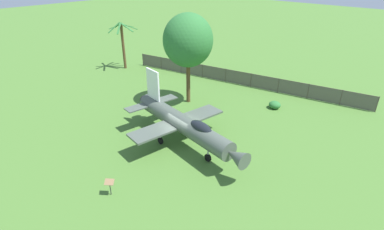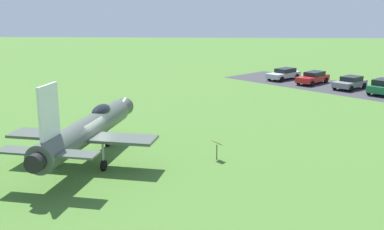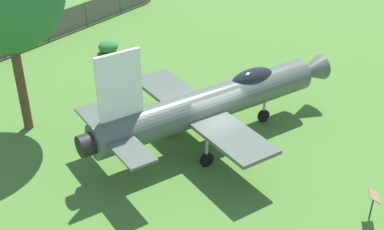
# 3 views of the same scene
# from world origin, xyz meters

# --- Properties ---
(ground_plane) EXTENTS (200.00, 200.00, 0.00)m
(ground_plane) POSITION_xyz_m (0.00, 0.00, 0.00)
(ground_plane) COLOR #47722D
(parking_strip) EXTENTS (29.54, 29.21, 0.00)m
(parking_strip) POSITION_xyz_m (23.36, 23.41, 0.00)
(parking_strip) COLOR #38383D
(parking_strip) RESTS_ON ground_plane
(display_jet) EXTENTS (8.65, 12.66, 5.29)m
(display_jet) POSITION_xyz_m (0.05, 0.34, 1.96)
(display_jet) COLOR #4C564C
(display_jet) RESTS_ON ground_plane
(info_plaque) EXTENTS (0.68, 0.72, 1.14)m
(info_plaque) POSITION_xyz_m (7.53, 0.87, 0.85)
(info_plaque) COLOR #333333
(info_plaque) RESTS_ON ground_plane
(parked_car_gray) EXTENTS (4.27, 4.27, 1.36)m
(parked_car_gray) POSITION_xyz_m (22.04, 24.82, 0.72)
(parked_car_gray) COLOR slate
(parked_car_gray) RESTS_ON ground_plane
(parked_car_red) EXTENTS (4.45, 4.71, 1.38)m
(parked_car_red) POSITION_xyz_m (18.76, 28.05, 0.73)
(parked_car_red) COLOR red
(parked_car_red) RESTS_ON ground_plane
(parked_car_silver) EXTENTS (4.56, 4.62, 1.35)m
(parked_car_silver) POSITION_xyz_m (15.85, 30.92, 0.72)
(parked_car_silver) COLOR #B2B5BA
(parked_car_silver) RESTS_ON ground_plane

